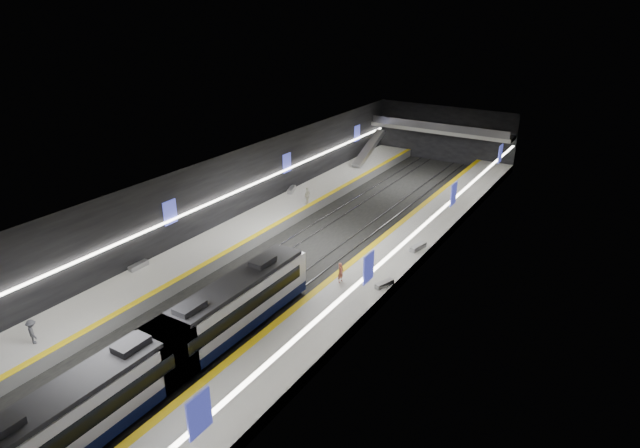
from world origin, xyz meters
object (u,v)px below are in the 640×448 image
Objects in this scene: bench_right_far at (418,247)px; passenger_left_b at (32,332)px; train at (166,352)px; passenger_left_a at (307,196)px; bench_right_near at (384,284)px; bench_left_far at (291,190)px; escalator at (369,148)px; bench_left_near at (138,266)px; passenger_right_a at (341,273)px.

bench_right_far is 1.11× the size of passenger_left_b.
passenger_left_a is (-8.22, 28.28, -0.23)m from train.
passenger_left_b is (-16.40, -19.16, 0.67)m from bench_right_near.
passenger_left_b reaches higher than bench_left_far.
escalator reaches higher than passenger_left_b.
train is 17.74m from bench_right_near.
train is at bearing -33.52° from bench_left_near.
passenger_left_a is (-11.91, 13.23, 0.13)m from passenger_right_a.
train is 15.40× the size of passenger_left_b.
passenger_left_a is at bearing -84.40° from escalator.
escalator is 49.36m from passenger_left_b.
bench_right_far reaches higher than bench_left_near.
bench_right_far is 1.16× the size of passenger_right_a.
passenger_left_a is 1.10× the size of passenger_left_b.
passenger_right_a is at bearing -108.53° from passenger_left_b.
bench_right_far is 15.52m from passenger_left_a.
passenger_left_b is (-9.40, -2.88, -0.32)m from train.
bench_left_near is at bearing -92.98° from escalator.
bench_right_near is at bearing -58.35° from bench_left_far.
train is at bearing -89.84° from bench_left_far.
bench_left_near is 11.22m from passenger_left_b.
passenger_left_a reaches higher than passenger_right_a.
bench_right_near is at bearing -65.36° from passenger_right_a.
passenger_right_a is at bearing -66.45° from escalator.
train reaches higher than bench_left_near.
escalator is 4.08× the size of bench_right_far.
bench_left_far is 1.06× the size of passenger_left_a.
bench_right_near is at bearing -112.98° from passenger_left_b.
passenger_right_a is 0.87× the size of passenger_left_a.
train is 29.45m from passenger_left_a.
escalator reaches higher than bench_right_far.
escalator reaches higher than passenger_right_a.
train is 13.84× the size of bench_right_far.
bench_left_far is at bearing 90.22° from bench_left_near.
escalator is 34.69m from bench_right_near.
train is at bearing -145.35° from passenger_left_b.
bench_right_far is at bearing 110.86° from bench_right_near.
bench_right_near is 19.40m from passenger_left_a.
train is 3.39× the size of escalator.
bench_left_far reaches higher than bench_right_near.
bench_right_near is at bearing 43.95° from passenger_left_a.
train reaches higher than bench_left_far.
train is at bearing 8.43° from passenger_left_a.
bench_left_near is 1.06× the size of bench_right_near.
bench_right_near is 0.89× the size of passenger_left_a.
train is 32.94m from bench_left_far.
passenger_left_b is (-16.07, -26.84, 0.64)m from bench_right_far.
bench_left_far is (-2.00, -15.80, -1.65)m from escalator.
bench_left_far is at bearing 161.25° from bench_right_near.
passenger_left_b is at bearing -76.38° from bench_left_near.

